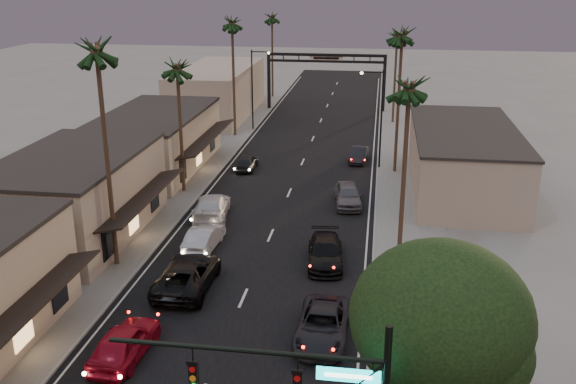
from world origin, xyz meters
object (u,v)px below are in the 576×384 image
(curbside_near, at_px, (323,325))
(curbside_black, at_px, (325,252))
(arch, at_px, (326,67))
(palm_rb, at_px, (402,31))
(oncoming_red, at_px, (124,342))
(oncoming_pickup, at_px, (187,274))
(palm_rc, at_px, (397,33))
(palm_ld, at_px, (232,19))
(corner_tree, at_px, (442,324))
(palm_far, at_px, (272,15))
(palm_lc, at_px, (177,63))
(palm_ra, at_px, (410,82))
(streetlight_right, at_px, (379,111))
(streetlight_left, at_px, (255,83))
(palm_lb, at_px, (96,45))
(oncoming_silver, at_px, (204,238))

(curbside_near, bearing_deg, curbside_black, 95.59)
(arch, relative_size, palm_rb, 1.07)
(oncoming_red, height_order, oncoming_pickup, oncoming_pickup)
(palm_rc, bearing_deg, palm_ld, -152.38)
(corner_tree, distance_m, curbside_black, 18.27)
(palm_far, bearing_deg, palm_rc, -39.64)
(palm_rb, distance_m, curbside_near, 30.98)
(palm_lc, bearing_deg, palm_rc, 58.44)
(curbside_near, bearing_deg, oncoming_pickup, 154.12)
(palm_ld, distance_m, oncoming_pickup, 37.47)
(corner_tree, distance_m, curbside_near, 10.74)
(curbside_near, bearing_deg, palm_far, 103.14)
(curbside_near, bearing_deg, arch, 96.32)
(arch, bearing_deg, curbside_black, -84.88)
(curbside_near, bearing_deg, palm_ra, 66.82)
(corner_tree, height_order, palm_lc, palm_lc)
(streetlight_right, relative_size, palm_rc, 0.74)
(streetlight_left, height_order, oncoming_pickup, streetlight_left)
(oncoming_red, xyz_separation_m, oncoming_pickup, (0.88, 7.21, 0.03))
(corner_tree, distance_m, oncoming_red, 15.53)
(streetlight_left, xyz_separation_m, palm_rc, (15.52, 6.00, 5.14))
(streetlight_left, xyz_separation_m, palm_lc, (-1.68, -22.00, 5.14))
(streetlight_right, bearing_deg, streetlight_left, 136.79)
(palm_rc, xyz_separation_m, curbside_near, (-3.85, -48.44, -9.71))
(palm_ld, bearing_deg, streetlight_left, 60.75)
(corner_tree, relative_size, arch, 0.58)
(palm_lb, height_order, palm_ld, palm_lb)
(streetlight_right, bearing_deg, palm_rb, -30.76)
(arch, relative_size, oncoming_silver, 3.30)
(curbside_black, bearing_deg, palm_rb, 71.80)
(palm_ra, relative_size, oncoming_pickup, 2.12)
(streetlight_right, xyz_separation_m, oncoming_red, (-11.19, -32.47, -4.49))
(oncoming_pickup, bearing_deg, palm_ld, -82.01)
(oncoming_silver, distance_m, curbside_near, 13.00)
(palm_rc, bearing_deg, palm_rb, -90.00)
(oncoming_pickup, bearing_deg, palm_far, -85.60)
(arch, distance_m, streetlight_right, 25.94)
(palm_rc, bearing_deg, streetlight_right, -95.05)
(corner_tree, distance_m, palm_rb, 37.12)
(palm_lb, distance_m, curbside_near, 19.48)
(corner_tree, height_order, palm_lb, palm_lb)
(arch, xyz_separation_m, palm_ra, (8.60, -46.00, 5.91))
(oncoming_pickup, bearing_deg, palm_ra, -160.86)
(palm_ld, height_order, oncoming_silver, palm_ld)
(palm_lc, distance_m, oncoming_pickup, 19.59)
(streetlight_right, bearing_deg, oncoming_pickup, -112.19)
(arch, bearing_deg, corner_tree, -81.38)
(streetlight_right, relative_size, oncoming_pickup, 1.45)
(palm_ra, bearing_deg, oncoming_pickup, -160.44)
(arch, distance_m, palm_lb, 49.39)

